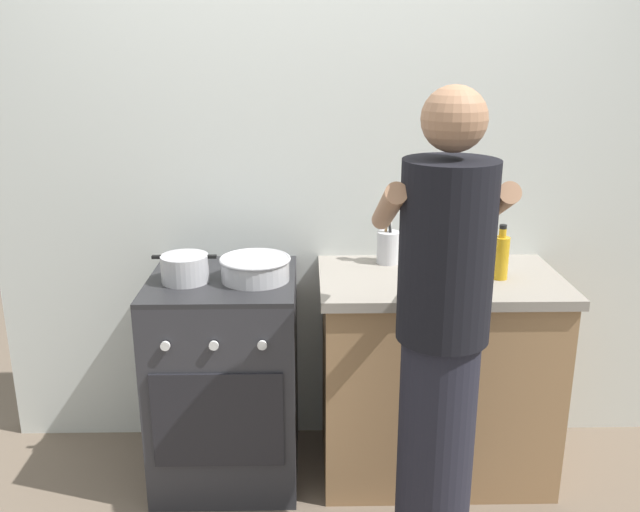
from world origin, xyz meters
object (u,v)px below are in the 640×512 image
Objects in this scene: pot at (185,268)px; stove_range at (227,377)px; utensil_crock at (389,242)px; mixing_bowl at (256,268)px; spice_bottle at (433,269)px; person at (441,348)px; oil_bottle at (501,256)px.

stove_range is at bearing 16.16° from pot.
stove_range is at bearing -164.81° from utensil_crock.
mixing_bowl reaches higher than spice_bottle.
person is (0.79, -0.60, 0.41)m from stove_range.
oil_bottle is at bearing -1.41° from stove_range.
utensil_crock is 0.81m from person.
pot is at bearing -179.43° from oil_bottle.
oil_bottle is (0.27, -0.01, 0.05)m from spice_bottle.
person is (-0.07, -0.58, -0.08)m from spice_bottle.
pot is 1.27m from oil_bottle.
pot is 0.28m from mixing_bowl.
oil_bottle reaches higher than pot.
mixing_bowl is (0.14, -0.03, 0.50)m from stove_range.
stove_range is 3.11× the size of mixing_bowl.
person is at bearing -41.75° from mixing_bowl.
spice_bottle is 0.38× the size of oil_bottle.
pot is 0.88m from utensil_crock.
mixing_bowl is (0.28, 0.01, -0.00)m from pot.
spice_bottle is at bearing -53.75° from utensil_crock.
spice_bottle is at bearing 0.29° from mixing_bowl.
mixing_bowl is 3.38× the size of spice_bottle.
utensil_crock reaches higher than oil_bottle.
mixing_bowl is 0.72m from spice_bottle.
mixing_bowl is at bearing -10.41° from stove_range.
person is (0.08, -0.79, -0.13)m from utensil_crock.
person reaches higher than utensil_crock.
spice_bottle is 0.28m from oil_bottle.
pot is 0.85× the size of utensil_crock.
mixing_bowl reaches higher than stove_range.
person reaches higher than oil_bottle.
mixing_bowl is at bearing -179.71° from spice_bottle.
utensil_crock is at bearing 15.19° from stove_range.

